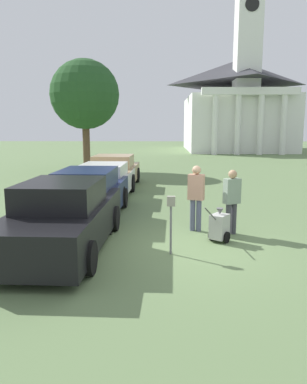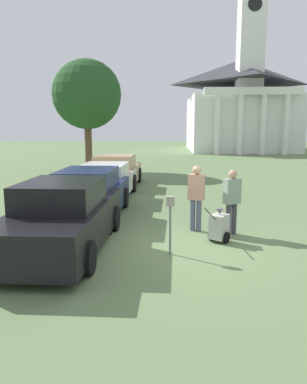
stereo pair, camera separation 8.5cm
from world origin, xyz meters
name	(u,v)px [view 1 (the left image)]	position (x,y,z in m)	size (l,w,h in m)	color
ground_plane	(182,248)	(0.00, 0.00, 0.00)	(120.00, 120.00, 0.00)	#607A4C
parked_car_black	(65,218)	(-2.71, -0.10, 0.74)	(2.11, 5.01, 1.61)	black
parked_car_navy	(89,196)	(-2.71, 2.73, 0.71)	(2.03, 5.30, 1.54)	#19234C
parked_car_white	(104,182)	(-2.71, 5.87, 0.67)	(2.10, 5.30, 1.39)	silver
parked_car_tan	(114,172)	(-2.71, 8.85, 0.69)	(2.19, 4.71, 1.48)	tan
parking_meter	(171,214)	(-0.28, -0.42, 0.92)	(0.18, 0.09, 1.31)	slate
person_worker	(196,194)	(0.43, 1.48, 1.02)	(0.47, 0.35, 1.78)	#515670
person_supervisor	(232,198)	(1.33, 1.18, 0.97)	(0.47, 0.37, 1.70)	#3F3F47
equipment_cart	(219,226)	(0.93, 0.52, 0.39)	(0.73, 0.92, 1.00)	#B2B2AD
church	(236,102)	(7.96, 35.49, 5.46)	(11.24, 14.38, 21.92)	white
shade_tree	(85,95)	(-5.19, 14.93, 4.67)	(4.20, 4.20, 6.79)	brown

